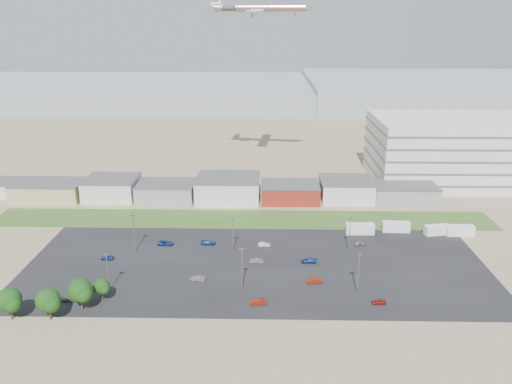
{
  "coord_description": "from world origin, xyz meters",
  "views": [
    {
      "loc": [
        7.51,
        -96.93,
        60.55
      ],
      "look_at": [
        4.96,
        22.0,
        19.58
      ],
      "focal_mm": 35.0,
      "sensor_mm": 36.0,
      "label": 1
    }
  ],
  "objects_px": {
    "parked_car_13": "(258,302)",
    "parked_car_1": "(314,281)",
    "airliner": "(260,8)",
    "parked_car_10": "(70,299)",
    "box_trailer_a": "(360,229)",
    "parked_car_5": "(107,258)",
    "parked_car_4": "(198,278)",
    "parked_car_9": "(165,243)",
    "parked_car_2": "(379,302)",
    "parked_car_12": "(309,261)",
    "parked_car_6": "(208,242)",
    "parked_car_11": "(264,244)",
    "parked_car_8": "(360,244)",
    "parked_car_7": "(257,261)"
  },
  "relations": [
    {
      "from": "box_trailer_a",
      "to": "parked_car_11",
      "type": "height_order",
      "value": "box_trailer_a"
    },
    {
      "from": "box_trailer_a",
      "to": "parked_car_11",
      "type": "distance_m",
      "value": 30.14
    },
    {
      "from": "box_trailer_a",
      "to": "parked_car_11",
      "type": "xyz_separation_m",
      "value": [
        -28.59,
        -9.5,
        -1.01
      ]
    },
    {
      "from": "box_trailer_a",
      "to": "parked_car_5",
      "type": "relative_size",
      "value": 2.49
    },
    {
      "from": "parked_car_13",
      "to": "parked_car_1",
      "type": "bearing_deg",
      "value": 123.63
    },
    {
      "from": "parked_car_2",
      "to": "parked_car_13",
      "type": "relative_size",
      "value": 0.82
    },
    {
      "from": "airliner",
      "to": "parked_car_12",
      "type": "distance_m",
      "value": 104.72
    },
    {
      "from": "parked_car_5",
      "to": "parked_car_6",
      "type": "bearing_deg",
      "value": 111.23
    },
    {
      "from": "parked_car_12",
      "to": "parked_car_7",
      "type": "bearing_deg",
      "value": -87.19
    },
    {
      "from": "parked_car_2",
      "to": "parked_car_13",
      "type": "height_order",
      "value": "parked_car_13"
    },
    {
      "from": "parked_car_5",
      "to": "parked_car_13",
      "type": "bearing_deg",
      "value": 62.23
    },
    {
      "from": "parked_car_12",
      "to": "parked_car_13",
      "type": "xyz_separation_m",
      "value": [
        -13.04,
        -20.74,
        0.04
      ]
    },
    {
      "from": "parked_car_6",
      "to": "parked_car_13",
      "type": "xyz_separation_m",
      "value": [
        14.73,
        -31.51,
        0.03
      ]
    },
    {
      "from": "parked_car_11",
      "to": "airliner",
      "type": "bearing_deg",
      "value": -5.19
    },
    {
      "from": "box_trailer_a",
      "to": "parked_car_5",
      "type": "xyz_separation_m",
      "value": [
        -70.56,
        -18.73,
        -1.0
      ]
    },
    {
      "from": "parked_car_1",
      "to": "parked_car_2",
      "type": "height_order",
      "value": "parked_car_1"
    },
    {
      "from": "box_trailer_a",
      "to": "parked_car_5",
      "type": "distance_m",
      "value": 73.01
    },
    {
      "from": "parked_car_4",
      "to": "parked_car_11",
      "type": "height_order",
      "value": "parked_car_4"
    },
    {
      "from": "parked_car_13",
      "to": "parked_car_10",
      "type": "bearing_deg",
      "value": -93.41
    },
    {
      "from": "parked_car_4",
      "to": "parked_car_9",
      "type": "relative_size",
      "value": 0.87
    },
    {
      "from": "parked_car_7",
      "to": "parked_car_6",
      "type": "bearing_deg",
      "value": -128.83
    },
    {
      "from": "airliner",
      "to": "parked_car_2",
      "type": "xyz_separation_m",
      "value": [
        28.49,
        -101.33,
        -64.42
      ]
    },
    {
      "from": "airliner",
      "to": "parked_car_10",
      "type": "bearing_deg",
      "value": -106.85
    },
    {
      "from": "parked_car_9",
      "to": "parked_car_10",
      "type": "xyz_separation_m",
      "value": [
        -15.98,
        -30.32,
        -0.06
      ]
    },
    {
      "from": "parked_car_11",
      "to": "parked_car_13",
      "type": "relative_size",
      "value": 0.88
    },
    {
      "from": "parked_car_13",
      "to": "parked_car_2",
      "type": "bearing_deg",
      "value": 88.93
    },
    {
      "from": "parked_car_9",
      "to": "parked_car_11",
      "type": "distance_m",
      "value": 28.17
    },
    {
      "from": "parked_car_6",
      "to": "parked_car_11",
      "type": "bearing_deg",
      "value": -95.62
    },
    {
      "from": "parked_car_1",
      "to": "parked_car_4",
      "type": "distance_m",
      "value": 28.49
    },
    {
      "from": "parked_car_6",
      "to": "parked_car_7",
      "type": "relative_size",
      "value": 1.12
    },
    {
      "from": "parked_car_1",
      "to": "parked_car_6",
      "type": "bearing_deg",
      "value": -132.43
    },
    {
      "from": "parked_car_11",
      "to": "parked_car_4",
      "type": "bearing_deg",
      "value": 134.12
    },
    {
      "from": "parked_car_12",
      "to": "box_trailer_a",
      "type": "bearing_deg",
      "value": 140.09
    },
    {
      "from": "airliner",
      "to": "parked_car_4",
      "type": "distance_m",
      "value": 112.86
    },
    {
      "from": "parked_car_7",
      "to": "parked_car_10",
      "type": "distance_m",
      "value": 46.59
    },
    {
      "from": "box_trailer_a",
      "to": "parked_car_1",
      "type": "xyz_separation_m",
      "value": [
        -16.3,
        -30.15,
        -0.92
      ]
    },
    {
      "from": "box_trailer_a",
      "to": "parked_car_13",
      "type": "xyz_separation_m",
      "value": [
        -29.84,
        -40.11,
        -0.93
      ]
    },
    {
      "from": "parked_car_6",
      "to": "parked_car_4",
      "type": "bearing_deg",
      "value": 177.0
    },
    {
      "from": "parked_car_8",
      "to": "parked_car_12",
      "type": "relative_size",
      "value": 0.78
    },
    {
      "from": "parked_car_10",
      "to": "parked_car_9",
      "type": "bearing_deg",
      "value": -27.02
    },
    {
      "from": "parked_car_11",
      "to": "parked_car_13",
      "type": "distance_m",
      "value": 30.63
    },
    {
      "from": "parked_car_2",
      "to": "parked_car_12",
      "type": "xyz_separation_m",
      "value": [
        -14.23,
        19.97,
        0.05
      ]
    },
    {
      "from": "parked_car_9",
      "to": "parked_car_1",
      "type": "bearing_deg",
      "value": -112.57
    },
    {
      "from": "box_trailer_a",
      "to": "parked_car_6",
      "type": "relative_size",
      "value": 1.98
    },
    {
      "from": "parked_car_4",
      "to": "box_trailer_a",
      "type": "bearing_deg",
      "value": 131.55
    },
    {
      "from": "parked_car_10",
      "to": "parked_car_13",
      "type": "bearing_deg",
      "value": -89.94
    },
    {
      "from": "airliner",
      "to": "box_trailer_a",
      "type": "bearing_deg",
      "value": -57.93
    },
    {
      "from": "parked_car_6",
      "to": "parked_car_12",
      "type": "distance_m",
      "value": 29.78
    },
    {
      "from": "parked_car_12",
      "to": "parked_car_5",
      "type": "bearing_deg",
      "value": -89.63
    },
    {
      "from": "parked_car_4",
      "to": "parked_car_7",
      "type": "bearing_deg",
      "value": 132.88
    }
  ]
}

